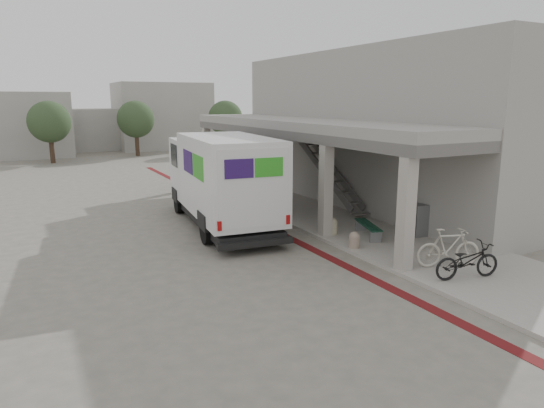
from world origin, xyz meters
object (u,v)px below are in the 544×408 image
bench (368,228)px  bicycle_cream (448,248)px  bicycle_black (467,261)px  fedex_truck (221,178)px  utility_cabinet (417,220)px

bench → bicycle_cream: bicycle_cream is taller
bicycle_black → bicycle_cream: bearing=-4.6°
bench → bicycle_black: bicycle_black is taller
fedex_truck → utility_cabinet: 7.44m
utility_cabinet → bicycle_black: 4.30m
utility_cabinet → bicycle_cream: (-1.63, -2.93, 0.01)m
bicycle_black → bicycle_cream: bicycle_cream is taller
bench → utility_cabinet: 1.79m
bench → bicycle_cream: 3.62m
utility_cabinet → bicycle_black: utility_cabinet is taller
fedex_truck → utility_cabinet: (5.49, -4.88, -1.21)m
fedex_truck → utility_cabinet: fedex_truck is taller
utility_cabinet → bicycle_black: (-1.92, -3.85, -0.07)m
utility_cabinet → bicycle_black: bearing=-107.6°
bench → bicycle_black: (-0.27, -4.53, 0.19)m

